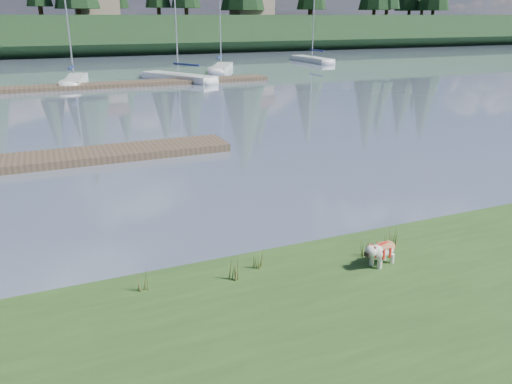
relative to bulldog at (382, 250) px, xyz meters
name	(u,v)px	position (x,y,z in m)	size (l,w,h in m)	color
ground	(83,88)	(-3.32, 33.06, -0.68)	(200.00, 200.00, 0.00)	gray
ridge	(57,35)	(-3.32, 76.06, 1.82)	(200.00, 20.00, 5.00)	black
bulldog	(382,250)	(0.00, 0.00, 0.00)	(0.90, 0.50, 0.53)	silver
dock_near	(16,163)	(-7.32, 12.06, -0.53)	(16.00, 2.00, 0.30)	#4C3D2C
dock_far	(109,85)	(-1.32, 33.06, -0.53)	(26.00, 2.20, 0.30)	#4C3D2C
sailboat_bg_2	(75,79)	(-3.58, 36.43, -0.35)	(2.75, 7.30, 10.85)	silver
sailboat_bg_3	(172,76)	(4.24, 35.39, -0.36)	(5.63, 8.39, 12.62)	silver
sailboat_bg_4	(222,67)	(10.87, 41.52, -0.36)	(4.90, 7.68, 11.55)	silver
sailboat_bg_5	(309,59)	(23.79, 46.97, -0.36)	(1.83, 8.60, 12.19)	silver
weed_0	(235,269)	(-3.04, 0.58, -0.11)	(0.17, 0.14, 0.53)	#475B23
weed_1	(257,258)	(-2.43, 0.87, -0.12)	(0.17, 0.14, 0.49)	#475B23
weed_2	(389,244)	(0.36, 0.25, -0.05)	(0.17, 0.14, 0.67)	#475B23
weed_3	(143,280)	(-4.78, 0.88, -0.11)	(0.17, 0.14, 0.53)	#475B23
weed_4	(365,249)	(-0.11, 0.44, -0.16)	(0.17, 0.14, 0.40)	#475B23
weed_5	(392,239)	(0.65, 0.52, -0.10)	(0.17, 0.14, 0.55)	#475B23
mud_lip	(208,274)	(-3.32, 1.46, -0.61)	(60.00, 0.50, 0.14)	#33281C
house_1	(96,0)	(2.68, 74.06, 6.63)	(6.30, 5.30, 4.65)	gray
house_2	(252,2)	(26.68, 72.06, 6.63)	(6.30, 5.30, 4.65)	gray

